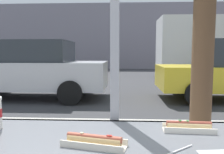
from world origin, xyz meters
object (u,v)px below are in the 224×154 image
object	(u,v)px
hotdog_tray_near	(94,141)
hotdog_tray_far	(189,127)
box_truck	(223,46)
parked_car_silver	(30,69)

from	to	relation	value
hotdog_tray_near	hotdog_tray_far	size ratio (longest dim) A/B	1.12
hotdog_tray_far	box_truck	bearing A→B (deg)	66.60
hotdog_tray_far	parked_car_silver	size ratio (longest dim) A/B	0.06
hotdog_tray_far	parked_car_silver	xyz separation A→B (m)	(-3.08, 5.55, -0.11)
parked_car_silver	box_truck	size ratio (longest dim) A/B	0.64
parked_car_silver	box_truck	world-z (taller)	box_truck
hotdog_tray_near	box_truck	world-z (taller)	box_truck
box_truck	parked_car_silver	bearing A→B (deg)	-144.49
box_truck	hotdog_tray_near	bearing A→B (deg)	-114.86
hotdog_tray_near	parked_car_silver	xyz separation A→B (m)	(-2.64, 5.76, -0.11)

